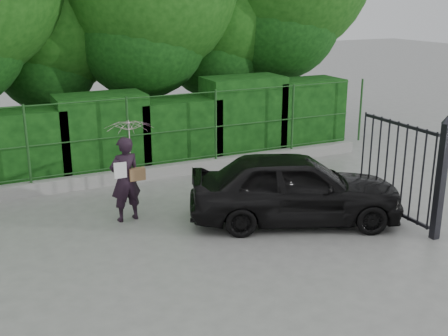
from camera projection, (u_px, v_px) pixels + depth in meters
name	position (u px, v px, depth m)	size (l,w,h in m)	color
ground	(182.00, 259.00, 9.67)	(80.00, 80.00, 0.00)	gray
kerb	(114.00, 178.00, 13.52)	(14.00, 0.25, 0.30)	#9E9E99
fence	(121.00, 135.00, 13.30)	(14.13, 0.06, 1.80)	#1E4B1C
hedge	(99.00, 134.00, 14.10)	(14.20, 1.20, 2.27)	black
gate	(422.00, 171.00, 10.58)	(0.22, 2.33, 2.36)	black
woman	(128.00, 155.00, 11.06)	(0.97, 0.97, 2.04)	black
car	(295.00, 188.00, 11.12)	(1.68, 4.17, 1.42)	black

